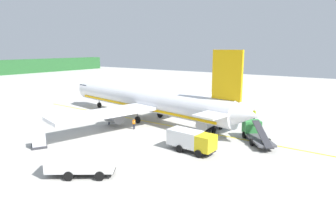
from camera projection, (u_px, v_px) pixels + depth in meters
airliner_foreground at (145, 100)px, 48.67m from camera, size 34.52×41.66×11.90m
service_truck_fuel at (255, 132)px, 37.77m from camera, size 6.68×5.89×2.78m
service_truck_baggage at (81, 161)px, 27.20m from camera, size 5.51×6.44×2.63m
service_truck_catering at (191, 140)px, 33.60m from camera, size 2.66×5.92×2.49m
service_truck_pushback at (210, 122)px, 42.21m from camera, size 6.02×2.68×2.40m
cargo_container_near at (39, 140)px, 35.17m from camera, size 2.37×2.37×2.04m
crew_marshaller at (109, 118)px, 45.77m from camera, size 0.56×0.42×1.68m
crew_loader_left at (134, 123)px, 43.10m from camera, size 0.63×0.26×1.66m
crew_loader_right at (254, 114)px, 49.24m from camera, size 0.39×0.58×1.67m
apron_guide_line at (163, 124)px, 45.97m from camera, size 0.30×60.00×0.01m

